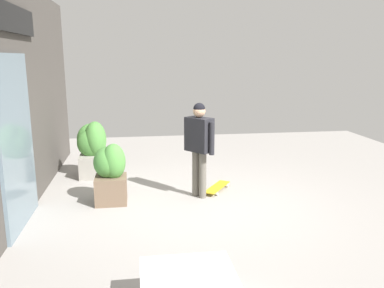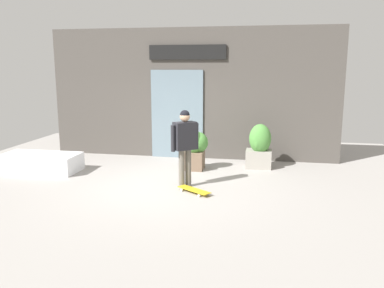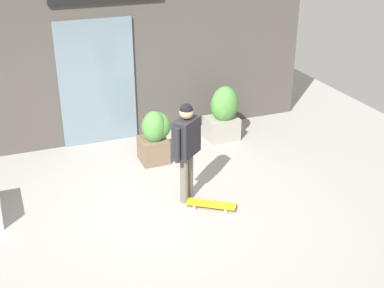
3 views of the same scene
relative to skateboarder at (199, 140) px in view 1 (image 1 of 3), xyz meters
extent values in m
plane|color=#9E9993|center=(-0.40, 0.00, -1.03)|extent=(12.00, 12.00, 0.00)
cube|color=#4C4742|center=(-0.40, 2.91, 0.78)|extent=(8.14, 0.25, 3.63)
cube|color=slate|center=(-0.79, 2.77, 0.21)|extent=(1.48, 0.06, 2.48)
cube|color=black|center=(-0.49, 2.75, 1.93)|extent=(2.14, 0.05, 0.39)
cylinder|color=#666056|center=(0.06, 0.05, -0.61)|extent=(0.13, 0.13, 0.83)
cylinder|color=#666056|center=(-0.06, -0.05, -0.61)|extent=(0.13, 0.13, 0.83)
cube|color=#232328|center=(0.00, 0.00, 0.10)|extent=(0.53, 0.50, 0.59)
cylinder|color=#232328|center=(0.22, 0.18, 0.07)|extent=(0.09, 0.09, 0.56)
cylinder|color=#232328|center=(-0.22, -0.18, 0.07)|extent=(0.09, 0.09, 0.56)
sphere|color=tan|center=(0.00, 0.00, 0.50)|extent=(0.21, 0.21, 0.21)
sphere|color=black|center=(0.00, 0.00, 0.54)|extent=(0.20, 0.20, 0.20)
cube|color=gold|center=(0.27, -0.38, -0.96)|extent=(0.77, 0.62, 0.02)
cylinder|color=silver|center=(0.54, -0.43, -1.00)|extent=(0.06, 0.06, 0.05)
cylinder|color=silver|center=(0.41, -0.62, -1.00)|extent=(0.06, 0.06, 0.05)
cylinder|color=silver|center=(0.12, -0.15, -1.00)|extent=(0.06, 0.06, 0.05)
cylinder|color=silver|center=(0.00, -0.33, -1.00)|extent=(0.06, 0.06, 0.05)
cube|color=gray|center=(1.53, 1.99, -0.80)|extent=(0.65, 0.50, 0.46)
ellipsoid|color=#4C8C3D|center=(1.50, 1.99, -0.32)|extent=(0.37, 0.58, 0.57)
ellipsoid|color=#4C8C3D|center=(1.55, 1.92, -0.25)|extent=(0.55, 0.45, 0.74)
ellipsoid|color=#4C8C3D|center=(1.63, 2.01, -0.27)|extent=(0.39, 0.58, 0.68)
cube|color=brown|center=(-0.08, 1.53, -0.80)|extent=(0.49, 0.52, 0.46)
ellipsoid|color=#4C8C3D|center=(0.00, 1.56, -0.34)|extent=(0.54, 0.50, 0.54)
ellipsoid|color=#4C8C3D|center=(-0.07, 1.46, -0.31)|extent=(0.43, 0.39, 0.61)
camera|label=1|loc=(-6.51, 1.07, 1.39)|focal=36.54mm
camera|label=2|loc=(1.67, -8.07, 1.53)|focal=36.95mm
camera|label=3|loc=(-2.61, -6.83, 3.39)|focal=48.41mm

